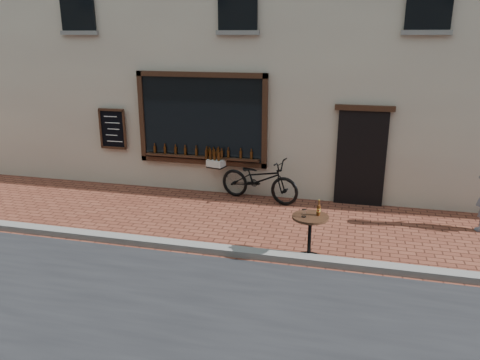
# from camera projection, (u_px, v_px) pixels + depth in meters

# --- Properties ---
(ground) EXTENTS (90.00, 90.00, 0.00)m
(ground) POSITION_uv_depth(u_px,v_px,m) (245.00, 261.00, 8.23)
(ground) COLOR #5F2C1E
(ground) RESTS_ON ground
(kerb) EXTENTS (90.00, 0.25, 0.12)m
(kerb) POSITION_uv_depth(u_px,v_px,m) (247.00, 253.00, 8.40)
(kerb) COLOR slate
(kerb) RESTS_ON ground
(cargo_bicycle) EXTENTS (2.44, 1.19, 1.12)m
(cargo_bicycle) POSITION_uv_depth(u_px,v_px,m) (258.00, 179.00, 11.10)
(cargo_bicycle) COLOR black
(cargo_bicycle) RESTS_ON ground
(bistro_table) EXTENTS (0.64, 0.64, 1.09)m
(bistro_table) POSITION_uv_depth(u_px,v_px,m) (310.00, 228.00, 8.13)
(bistro_table) COLOR black
(bistro_table) RESTS_ON ground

